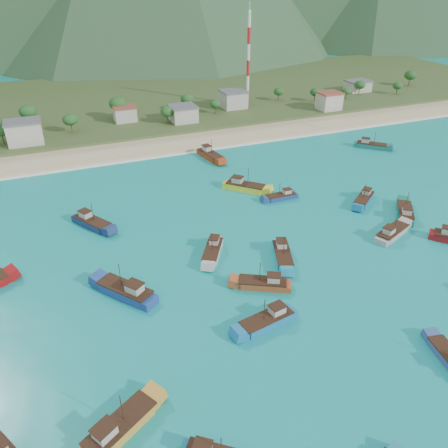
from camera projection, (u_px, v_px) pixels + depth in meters
name	position (u px, v px, depth m)	size (l,w,h in m)	color
ground	(239.00, 288.00, 80.49)	(600.00, 600.00, 0.00)	#0C8782
beach	(142.00, 148.00, 143.72)	(400.00, 18.00, 1.20)	beige
land	(111.00, 103.00, 192.54)	(400.00, 110.00, 2.40)	#385123
surf_line	(149.00, 158.00, 136.12)	(400.00, 2.50, 0.08)	white
village	(123.00, 116.00, 158.70)	(219.18, 29.98, 7.35)	beige
vegetation	(122.00, 113.00, 160.84)	(274.58, 25.53, 8.61)	#235623
radio_tower	(248.00, 60.00, 173.69)	(1.20, 1.20, 36.12)	red
boat_0	(392.00, 233.00, 95.75)	(10.72, 6.73, 6.11)	#A7A098
boat_6	(281.00, 197.00, 111.60)	(8.49, 2.62, 5.00)	navy
boat_8	(282.00, 255.00, 88.44)	(6.44, 10.66, 6.06)	#1A94BD
boat_12	(371.00, 146.00, 143.47)	(9.69, 9.40, 6.16)	#1E675F
boat_15	(213.00, 251.00, 89.78)	(7.58, 9.98, 5.84)	beige
boat_16	(364.00, 200.00, 110.00)	(9.56, 8.22, 5.79)	#136EA0
boat_18	(119.00, 428.00, 54.94)	(11.19, 8.46, 6.54)	gold
boat_19	(92.00, 223.00, 99.58)	(8.39, 10.95, 6.42)	navy
boat_20	(245.00, 187.00, 115.92)	(10.50, 10.48, 6.77)	yellow
boat_21	(210.00, 156.00, 135.60)	(5.21, 11.86, 6.77)	#9D3314
boat_22	(263.00, 284.00, 80.37)	(10.01, 7.24, 5.80)	#A14823
boat_24	(267.00, 321.00, 71.87)	(10.74, 4.85, 6.12)	#196FA6
boat_26	(405.00, 213.00, 103.81)	(8.88, 10.33, 6.26)	#10624F
boat_27	(126.00, 292.00, 78.12)	(10.00, 11.65, 7.05)	navy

